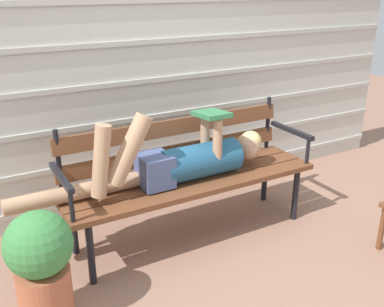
% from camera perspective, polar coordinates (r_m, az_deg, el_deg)
% --- Properties ---
extents(ground_plane, '(12.00, 12.00, 0.00)m').
position_cam_1_polar(ground_plane, '(3.14, 1.22, -11.42)').
color(ground_plane, '#936B56').
extents(house_siding, '(4.92, 0.08, 2.56)m').
position_cam_1_polar(house_siding, '(3.39, -5.78, 14.12)').
color(house_siding, beige).
rests_on(house_siding, ground).
extents(park_bench, '(1.79, 0.49, 0.86)m').
position_cam_1_polar(park_bench, '(3.07, -0.64, -2.00)').
color(park_bench, brown).
rests_on(park_bench, ground).
extents(reclining_person, '(1.76, 0.25, 0.54)m').
position_cam_1_polar(reclining_person, '(2.93, -1.52, -0.87)').
color(reclining_person, '#23567A').
extents(potted_plant, '(0.35, 0.35, 0.64)m').
position_cam_1_polar(potted_plant, '(2.45, -18.76, -13.25)').
color(potted_plant, '#AD5B3D').
rests_on(potted_plant, ground).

